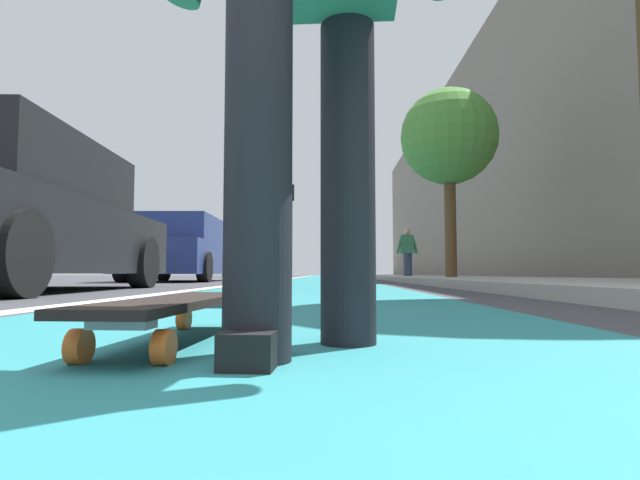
% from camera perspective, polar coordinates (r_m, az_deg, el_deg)
% --- Properties ---
extents(ground_plane, '(80.00, 80.00, 0.00)m').
position_cam_1_polar(ground_plane, '(10.33, -0.26, -4.84)').
color(ground_plane, '#38383D').
extents(bike_lane_paint, '(56.00, 2.17, 0.00)m').
position_cam_1_polar(bike_lane_paint, '(24.33, 0.47, -4.27)').
color(bike_lane_paint, '#237075').
rests_on(bike_lane_paint, ground).
extents(lane_stripe_white, '(52.00, 0.16, 0.01)m').
position_cam_1_polar(lane_stripe_white, '(20.38, -3.12, -4.34)').
color(lane_stripe_white, silver).
rests_on(lane_stripe_white, ground).
extents(sidewalk_curb, '(52.00, 3.20, 0.11)m').
position_cam_1_polar(sidewalk_curb, '(18.58, 10.49, -4.18)').
color(sidewalk_curb, '#9E9B93').
rests_on(sidewalk_curb, ground).
extents(building_facade, '(40.00, 1.20, 8.93)m').
position_cam_1_polar(building_facade, '(23.52, 15.99, 6.79)').
color(building_facade, gray).
rests_on(building_facade, ground).
extents(skateboard, '(0.85, 0.24, 0.11)m').
position_cam_1_polar(skateboard, '(1.34, -16.03, -7.30)').
color(skateboard, orange).
rests_on(skateboard, ground).
extents(parked_car_near, '(4.43, 2.14, 1.48)m').
position_cam_1_polar(parked_car_near, '(5.76, -32.32, 2.06)').
color(parked_car_near, black).
rests_on(parked_car_near, ground).
extents(parked_car_mid, '(4.35, 1.96, 1.47)m').
position_cam_1_polar(parked_car_mid, '(11.98, -15.51, -1.21)').
color(parked_car_mid, navy).
rests_on(parked_car_mid, ground).
extents(traffic_light, '(0.33, 0.28, 4.61)m').
position_cam_1_polar(traffic_light, '(24.91, -3.29, 3.03)').
color(traffic_light, '#2D2D2D').
rests_on(traffic_light, ground).
extents(street_tree_mid, '(2.12, 2.12, 4.25)m').
position_cam_1_polar(street_tree_mid, '(11.58, 14.49, 11.20)').
color(street_tree_mid, brown).
rests_on(street_tree_mid, ground).
extents(pedestrian_distant, '(0.45, 0.70, 1.60)m').
position_cam_1_polar(pedestrian_distant, '(15.85, 9.93, -1.13)').
color(pedestrian_distant, '#384260').
rests_on(pedestrian_distant, ground).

